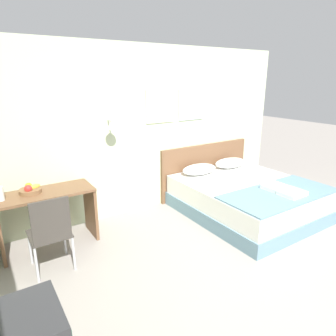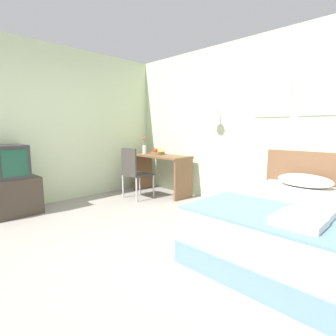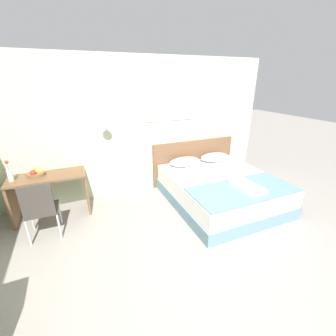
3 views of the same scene
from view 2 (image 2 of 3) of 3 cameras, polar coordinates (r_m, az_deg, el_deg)
ground_plane at (r=2.66m, az=-14.24°, el=-20.08°), size 24.00×24.00×0.00m
wall_back at (r=4.38m, az=17.49°, el=9.00°), size 5.76×0.31×2.65m
bed at (r=3.02m, az=29.40°, el=-12.01°), size 1.84×2.08×0.53m
pillow_left at (r=3.76m, az=27.60°, el=-2.44°), size 0.66×0.39×0.16m
throw_blanket at (r=2.38m, az=25.91°, el=-10.05°), size 1.78×0.83×0.02m
folded_towel_near_foot at (r=2.48m, az=28.62°, el=-8.47°), size 0.33×0.28×0.06m
folded_towel_mid_bed at (r=2.21m, az=26.53°, el=-10.32°), size 0.34×0.28×0.06m
desk at (r=5.09m, az=-1.38°, el=0.21°), size 1.18×0.52×0.76m
desk_chair at (r=4.75m, az=-7.55°, el=-0.38°), size 0.44×0.44×0.93m
fruit_bowl at (r=5.20m, az=-2.18°, el=3.46°), size 0.27×0.27×0.13m
flower_vase at (r=5.40m, az=-5.16°, el=4.41°), size 0.08×0.08×0.34m
tv_stand at (r=4.49m, az=-30.63°, el=-5.38°), size 0.48×0.69×0.56m
television at (r=4.40m, az=-31.12°, el=1.19°), size 0.47×0.41×0.48m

